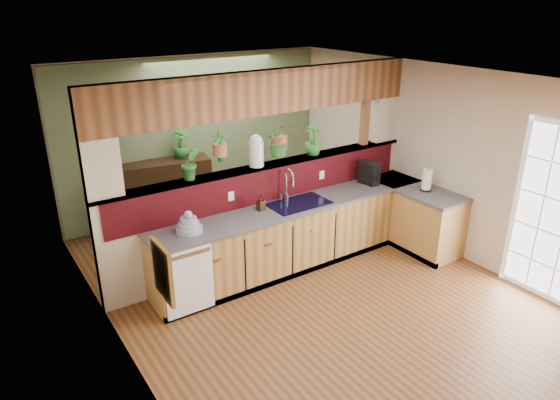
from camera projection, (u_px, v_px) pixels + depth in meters
ground at (328, 302)px, 6.03m from camera, size 4.60×7.00×0.01m
ceiling at (337, 84)px, 5.05m from camera, size 4.60×7.00×0.01m
wall_back at (197, 136)px, 8.23m from camera, size 4.60×0.02×2.60m
wall_left at (128, 259)px, 4.35m from camera, size 0.02×7.00×2.60m
wall_right at (464, 167)px, 6.72m from camera, size 0.02×7.00×2.60m
pass_through_partition at (269, 178)px, 6.63m from camera, size 4.60×0.21×2.60m
pass_through_ledge at (267, 165)px, 6.55m from camera, size 4.60×0.21×0.04m
header_beam at (266, 92)px, 6.19m from camera, size 4.60×0.15×0.55m
sage_backwall at (198, 136)px, 8.22m from camera, size 4.55×0.02×2.55m
countertop at (337, 227)px, 6.96m from camera, size 4.14×1.52×0.90m
dishwasher at (190, 281)px, 5.60m from camera, size 0.58×0.03×0.82m
navy_sink at (298, 209)px, 6.60m from camera, size 0.82×0.50×0.18m
french_door at (554, 217)px, 5.80m from camera, size 0.06×1.02×2.16m
framed_print at (163, 272)px, 3.66m from camera, size 0.04×0.35×0.45m
faucet at (288, 184)px, 6.56m from camera, size 0.20×0.20×0.45m
dish_stack at (189, 226)px, 5.73m from camera, size 0.31×0.31×0.27m
soap_dispenser at (261, 203)px, 6.32m from camera, size 0.10×0.10×0.20m
coffee_maker at (370, 174)px, 7.21m from camera, size 0.17×0.29×0.33m
paper_towel at (427, 180)px, 6.96m from camera, size 0.15×0.15×0.33m
glass_jar at (256, 150)px, 6.38m from camera, size 0.19×0.19×0.42m
ledge_plant_left at (190, 163)px, 5.91m from camera, size 0.25×0.21×0.42m
ledge_plant_right at (313, 140)px, 6.86m from camera, size 0.24×0.24×0.41m
hanging_plant_a at (219, 137)px, 6.02m from camera, size 0.23×0.19×0.49m
hanging_plant_b at (280, 126)px, 6.46m from camera, size 0.47×0.44×0.56m
shelving_console at (158, 196)px, 7.90m from camera, size 1.72×0.70×1.11m
shelf_plant_a at (111, 156)px, 7.28m from camera, size 0.23×0.16×0.43m
shelf_plant_b at (181, 144)px, 7.84m from camera, size 0.30×0.30×0.45m
floor_plant at (268, 201)px, 8.13m from camera, size 0.76×0.71×0.69m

